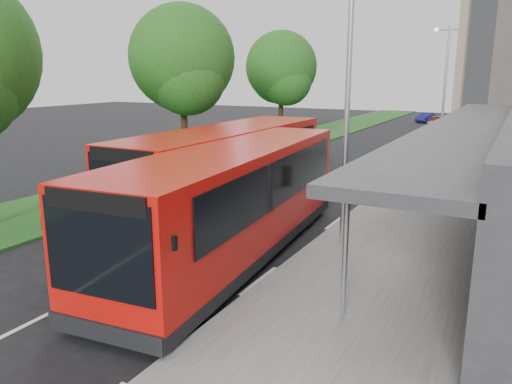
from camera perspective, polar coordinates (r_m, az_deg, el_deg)
ground at (r=16.39m, az=-6.67°, el=-5.39°), size 120.00×120.00×0.00m
pavement at (r=33.23m, az=22.75°, el=3.39°), size 5.00×80.00×0.15m
grass_verge at (r=36.74m, az=2.14°, el=5.25°), size 5.00×80.00×0.10m
lane_centre_line at (r=29.57m, az=10.10°, el=2.97°), size 0.12×70.00×0.01m
kerb_dashes at (r=32.61m, az=17.85°, el=3.50°), size 0.12×56.00×0.01m
tree_mid at (r=26.97m, az=-8.38°, el=14.15°), size 5.46×5.46×8.78m
tree_far at (r=37.32m, az=2.92°, el=13.55°), size 5.16×5.16×8.30m
lamp_post_near at (r=15.47m, az=10.16°, el=11.21°), size 1.44×0.28×8.00m
lamp_post_far at (r=35.03m, az=20.67°, el=11.69°), size 1.44×0.28×8.00m
bus_main at (r=14.33m, az=-2.75°, el=-1.17°), size 3.87×11.59×3.23m
bus_second at (r=19.06m, az=-3.24°, el=2.54°), size 3.12×11.53×3.26m
litter_bin at (r=22.20m, az=18.17°, el=0.63°), size 0.52×0.52×0.90m
bollard at (r=31.36m, az=21.29°, el=4.05°), size 0.20×0.20×1.00m
car_near at (r=52.50m, az=20.09°, el=7.56°), size 2.00×3.94×1.29m
car_far at (r=58.51m, az=18.86°, el=8.07°), size 1.85×3.42×1.07m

